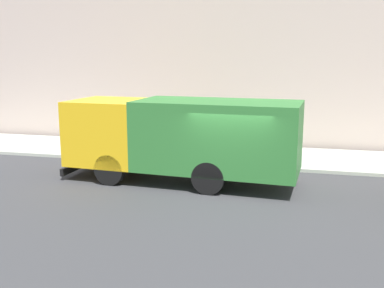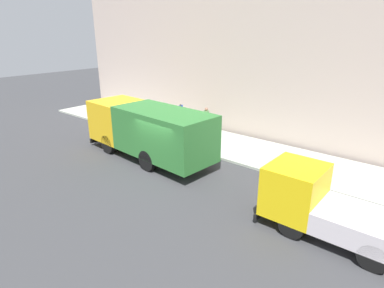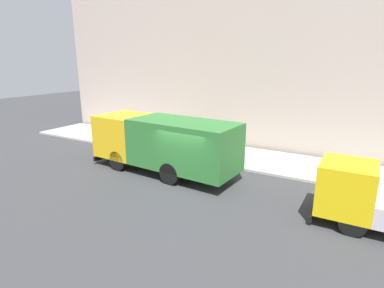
{
  "view_description": "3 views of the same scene",
  "coord_description": "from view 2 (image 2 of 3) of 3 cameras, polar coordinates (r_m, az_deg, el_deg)",
  "views": [
    {
      "loc": [
        -12.99,
        -1.93,
        4.13
      ],
      "look_at": [
        1.57,
        1.64,
        1.15
      ],
      "focal_mm": 41.22,
      "sensor_mm": 36.0,
      "label": 1
    },
    {
      "loc": [
        -9.8,
        -9.97,
        6.39
      ],
      "look_at": [
        1.39,
        -0.68,
        1.18
      ],
      "focal_mm": 29.93,
      "sensor_mm": 36.0,
      "label": 2
    },
    {
      "loc": [
        -11.27,
        -6.83,
        5.49
      ],
      "look_at": [
        0.88,
        0.2,
        1.68
      ],
      "focal_mm": 29.08,
      "sensor_mm": 36.0,
      "label": 3
    }
  ],
  "objects": [
    {
      "name": "building_facade",
      "position": [
        19.95,
        10.09,
        16.67
      ],
      "size": [
        0.5,
        30.0,
        10.86
      ],
      "primitive_type": "cube",
      "color": "#BFAA9E",
      "rests_on": "ground"
    },
    {
      "name": "large_utility_truck",
      "position": [
        16.6,
        -7.9,
        2.69
      ],
      "size": [
        2.95,
        7.93,
        2.75
      ],
      "rotation": [
        0.0,
        0.0,
        -0.07
      ],
      "color": "gold",
      "rests_on": "ground"
    },
    {
      "name": "small_flatbed_truck",
      "position": [
        11.31,
        23.69,
        -10.55
      ],
      "size": [
        1.96,
        5.57,
        2.16
      ],
      "rotation": [
        0.0,
        0.0,
        0.0
      ],
      "color": "yellow",
      "rests_on": "ground"
    },
    {
      "name": "pedestrian_standing",
      "position": [
        20.87,
        -6.67,
        4.7
      ],
      "size": [
        0.47,
        0.47,
        1.72
      ],
      "rotation": [
        0.0,
        0.0,
        1.25
      ],
      "color": "#4B324C",
      "rests_on": "sidewalk"
    },
    {
      "name": "ground",
      "position": [
        15.37,
        -5.3,
        -4.94
      ],
      "size": [
        80.0,
        80.0,
        0.0
      ],
      "primitive_type": "plane",
      "color": "#37373A"
    },
    {
      "name": "pedestrian_walking",
      "position": [
        20.75,
        2.55,
        4.48
      ],
      "size": [
        0.53,
        0.53,
        1.57
      ],
      "rotation": [
        0.0,
        0.0,
        2.46
      ],
      "color": "black",
      "rests_on": "sidewalk"
    },
    {
      "name": "sidewalk",
      "position": [
        18.92,
        5.36,
        0.08
      ],
      "size": [
        3.96,
        30.0,
        0.12
      ],
      "primitive_type": "cube",
      "color": "#A8AD9F",
      "rests_on": "ground"
    },
    {
      "name": "street_sign_post",
      "position": [
        18.28,
        -2.07,
        4.22
      ],
      "size": [
        0.44,
        0.08,
        2.33
      ],
      "color": "#4C5156",
      "rests_on": "sidewalk"
    }
  ]
}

